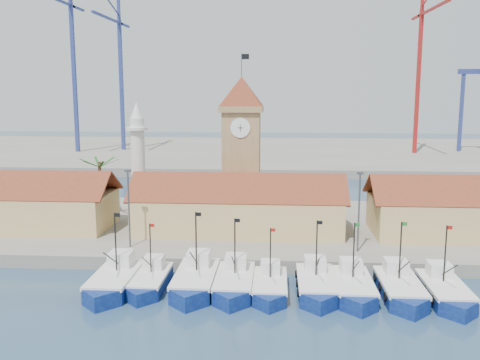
# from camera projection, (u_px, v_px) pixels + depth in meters

# --- Properties ---
(ground) EXTENTS (400.00, 400.00, 0.00)m
(ground) POSITION_uv_depth(u_px,v_px,m) (223.00, 302.00, 49.47)
(ground) COLOR navy
(ground) RESTS_ON ground
(quay) EXTENTS (140.00, 32.00, 1.50)m
(quay) POSITION_uv_depth(u_px,v_px,m) (241.00, 228.00, 72.95)
(quay) COLOR gray
(quay) RESTS_ON ground
(terminal) EXTENTS (240.00, 80.00, 2.00)m
(terminal) POSITION_uv_depth(u_px,v_px,m) (260.00, 153.00, 157.50)
(terminal) COLOR gray
(terminal) RESTS_ON ground
(boat_0) EXTENTS (3.86, 10.57, 7.99)m
(boat_0) POSITION_uv_depth(u_px,v_px,m) (114.00, 282.00, 52.35)
(boat_0) COLOR #0B1659
(boat_0) RESTS_ON ground
(boat_1) EXTENTS (3.29, 9.01, 6.81)m
(boat_1) POSITION_uv_depth(u_px,v_px,m) (149.00, 282.00, 52.69)
(boat_1) COLOR #0B1659
(boat_1) RESTS_ON ground
(boat_2) EXTENTS (3.89, 10.66, 8.07)m
(boat_2) POSITION_uv_depth(u_px,v_px,m) (195.00, 282.00, 52.39)
(boat_2) COLOR #0B1659
(boat_2) RESTS_ON ground
(boat_3) EXTENTS (3.64, 9.96, 7.54)m
(boat_3) POSITION_uv_depth(u_px,v_px,m) (234.00, 284.00, 51.93)
(boat_3) COLOR #0B1659
(boat_3) RESTS_ON ground
(boat_4) EXTENTS (3.24, 8.88, 6.72)m
(boat_4) POSITION_uv_depth(u_px,v_px,m) (270.00, 288.00, 51.27)
(boat_4) COLOR #0B1659
(boat_4) RESTS_ON ground
(boat_5) EXTENTS (3.60, 9.87, 7.47)m
(boat_5) POSITION_uv_depth(u_px,v_px,m) (316.00, 286.00, 51.37)
(boat_5) COLOR #0B1659
(boat_5) RESTS_ON ground
(boat_6) EXTENTS (3.56, 9.75, 7.38)m
(boat_6) POSITION_uv_depth(u_px,v_px,m) (354.00, 289.00, 50.83)
(boat_6) COLOR #0B1659
(boat_6) RESTS_ON ground
(boat_7) EXTENTS (3.66, 10.03, 7.59)m
(boat_7) POSITION_uv_depth(u_px,v_px,m) (401.00, 290.00, 50.39)
(boat_7) COLOR #0B1659
(boat_7) RESTS_ON ground
(boat_8) EXTENTS (3.57, 9.78, 7.40)m
(boat_8) POSITION_uv_depth(u_px,v_px,m) (446.00, 293.00, 49.73)
(boat_8) COLOR #0B1659
(boat_8) RESTS_ON ground
(hall_center) EXTENTS (27.04, 10.13, 7.61)m
(hall_center) POSITION_uv_depth(u_px,v_px,m) (238.00, 212.00, 68.47)
(hall_center) COLOR tan
(hall_center) RESTS_ON quay
(clock_tower) EXTENTS (5.80, 5.80, 22.70)m
(clock_tower) POSITION_uv_depth(u_px,v_px,m) (242.00, 145.00, 73.04)
(clock_tower) COLOR tan
(clock_tower) RESTS_ON quay
(minaret) EXTENTS (3.00, 3.00, 16.30)m
(minaret) POSITION_uv_depth(u_px,v_px,m) (138.00, 159.00, 76.41)
(minaret) COLOR silver
(minaret) RESTS_ON quay
(palm_tree) EXTENTS (5.60, 5.03, 8.39)m
(palm_tree) POSITION_uv_depth(u_px,v_px,m) (100.00, 184.00, 75.36)
(palm_tree) COLOR brown
(palm_tree) RESTS_ON quay
(lamp_posts) EXTENTS (80.70, 0.25, 9.03)m
(lamp_posts) POSITION_uv_depth(u_px,v_px,m) (238.00, 206.00, 60.16)
(lamp_posts) COLOR #3F3F44
(lamp_posts) RESTS_ON quay
(crane_blue_far) EXTENTS (1.00, 32.40, 48.30)m
(crane_blue_far) POSITION_uv_depth(u_px,v_px,m) (72.00, 56.00, 147.34)
(crane_blue_far) COLOR navy
(crane_blue_far) RESTS_ON terminal
(crane_blue_near) EXTENTS (1.00, 32.48, 44.27)m
(crane_blue_near) POSITION_uv_depth(u_px,v_px,m) (119.00, 65.00, 152.72)
(crane_blue_near) COLOR navy
(crane_blue_near) RESTS_ON terminal
(crane_red_right) EXTENTS (1.00, 33.92, 45.43)m
(crane_red_right) POSITION_uv_depth(u_px,v_px,m) (421.00, 60.00, 143.79)
(crane_red_right) COLOR #A21B19
(crane_red_right) RESTS_ON terminal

